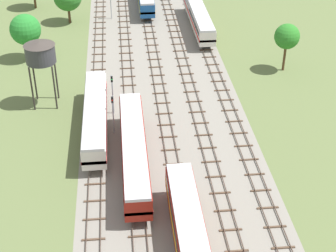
{
  "coord_description": "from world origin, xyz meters",
  "views": [
    {
      "loc": [
        -5.73,
        -23.34,
        38.3
      ],
      "look_at": [
        0.0,
        34.92,
        1.5
      ],
      "focal_mm": 56.88,
      "sensor_mm": 36.0,
      "label": 1
    }
  ],
  "objects": [
    {
      "name": "track_centre_left",
      "position": [
        0.0,
        57.0,
        0.14
      ],
      "size": [
        2.4,
        126.0,
        0.29
      ],
      "color": "#47382D",
      "rests_on": "ground"
    },
    {
      "name": "lineside_tree_2",
      "position": [
        20.52,
        52.56,
        5.8
      ],
      "size": [
        4.01,
        4.01,
        7.84
      ],
      "color": "#4C331E",
      "rests_on": "ground"
    },
    {
      "name": "track_far_left",
      "position": [
        -9.37,
        57.0,
        0.14
      ],
      "size": [
        2.4,
        126.0,
        0.29
      ],
      "color": "#47382D",
      "rests_on": "ground"
    },
    {
      "name": "ballast_bed",
      "position": [
        0.0,
        56.0,
        0.0
      ],
      "size": [
        22.75,
        176.0,
        0.01
      ],
      "primitive_type": "cube",
      "color": "gray",
      "rests_on": "ground"
    },
    {
      "name": "ground_plane",
      "position": [
        0.0,
        56.0,
        0.0
      ],
      "size": [
        480.0,
        480.0,
        0.0
      ],
      "primitive_type": "plane",
      "color": "#5B6B3D"
    },
    {
      "name": "signal_post_near",
      "position": [
        -7.03,
        78.48,
        3.17
      ],
      "size": [
        0.28,
        0.47,
        4.95
      ],
      "color": "gray",
      "rests_on": "ground"
    },
    {
      "name": "signal_post_nearest",
      "position": [
        -7.03,
        36.29,
        3.54
      ],
      "size": [
        0.28,
        0.47,
        5.59
      ],
      "color": "gray",
      "rests_on": "ground"
    },
    {
      "name": "passenger_coach_left_near",
      "position": [
        -4.69,
        28.48,
        2.61
      ],
      "size": [
        2.96,
        22.0,
        3.8
      ],
      "color": "maroon",
      "rests_on": "ground"
    },
    {
      "name": "lineside_tree_3",
      "position": [
        -21.0,
        60.77,
        5.33
      ],
      "size": [
        5.1,
        5.1,
        7.89
      ],
      "color": "#4C331E",
      "rests_on": "ground"
    },
    {
      "name": "track_left",
      "position": [
        -4.69,
        57.0,
        0.14
      ],
      "size": [
        2.4,
        126.0,
        0.29
      ],
      "color": "#47382D",
      "rests_on": "ground"
    },
    {
      "name": "diesel_railcar_far_left_mid",
      "position": [
        -9.37,
        36.67,
        2.6
      ],
      "size": [
        2.96,
        20.5,
        3.8
      ],
      "color": "beige",
      "rests_on": "ground"
    },
    {
      "name": "track_centre",
      "position": [
        4.69,
        57.0,
        0.14
      ],
      "size": [
        2.4,
        126.0,
        0.29
      ],
      "color": "#47382D",
      "rests_on": "ground"
    },
    {
      "name": "passenger_coach_centre_right_midfar",
      "position": [
        9.37,
        71.34,
        2.61
      ],
      "size": [
        2.96,
        22.0,
        3.8
      ],
      "color": "beige",
      "rests_on": "ground"
    },
    {
      "name": "passenger_coach_centre_left_nearest",
      "position": [
        0.0,
        12.09,
        2.61
      ],
      "size": [
        2.96,
        22.0,
        3.8
      ],
      "color": "maroon",
      "rests_on": "ground"
    },
    {
      "name": "water_tower",
      "position": [
        -16.64,
        45.09,
        8.03
      ],
      "size": [
        4.35,
        4.35,
        9.67
      ],
      "color": "#2D2826",
      "rests_on": "ground"
    },
    {
      "name": "track_centre_right",
      "position": [
        9.37,
        57.0,
        0.14
      ],
      "size": [
        2.4,
        126.0,
        0.29
      ],
      "color": "#47382D",
      "rests_on": "ground"
    },
    {
      "name": "signal_post_mid",
      "position": [
        -7.03,
        41.45,
        3.72
      ],
      "size": [
        0.28,
        0.47,
        5.92
      ],
      "color": "gray",
      "rests_on": "ground"
    }
  ]
}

